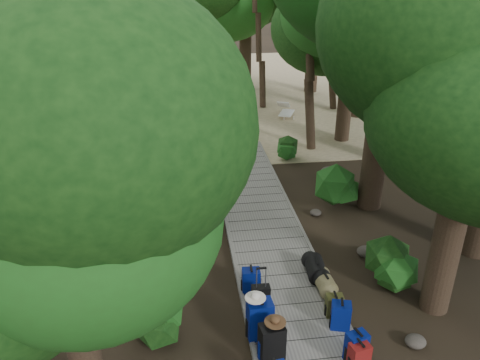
{
  "coord_description": "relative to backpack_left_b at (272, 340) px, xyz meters",
  "views": [
    {
      "loc": [
        -2.05,
        -9.9,
        6.47
      ],
      "look_at": [
        -0.49,
        1.74,
        1.0
      ],
      "focal_mm": 35.0,
      "sensor_mm": 36.0,
      "label": 1
    }
  ],
  "objects": [
    {
      "name": "tree_right_c",
      "position": [
        3.98,
        5.46,
        4.33
      ],
      "size": [
        5.6,
        5.6,
        9.69
      ],
      "primitive_type": null,
      "color": "black",
      "rests_on": "ground"
    },
    {
      "name": "backpack_right_a",
      "position": [
        1.42,
        -0.45,
        -0.09
      ],
      "size": [
        0.38,
        0.3,
        0.6
      ],
      "primitive_type": null,
      "rotation": [
        0.0,
        0.0,
        0.21
      ],
      "color": "maroon",
      "rests_on": "boardwalk"
    },
    {
      "name": "boardwalk",
      "position": [
        0.68,
        4.85,
        -0.45
      ],
      "size": [
        2.0,
        12.0,
        0.12
      ],
      "primitive_type": "cube",
      "color": "gray",
      "rests_on": "ground"
    },
    {
      "name": "tree_left_c",
      "position": [
        -3.45,
        6.42,
        3.08
      ],
      "size": [
        4.13,
        4.13,
        7.19
      ],
      "primitive_type": null,
      "color": "black",
      "rests_on": "ground"
    },
    {
      "name": "tree_back_d",
      "position": [
        -5.0,
        18.93,
        3.45
      ],
      "size": [
        4.75,
        4.75,
        7.92
      ],
      "primitive_type": null,
      "color": "black",
      "rests_on": "ground"
    },
    {
      "name": "backpack_right_d",
      "position": [
        1.44,
        0.93,
        -0.14
      ],
      "size": [
        0.35,
        0.26,
        0.5
      ],
      "primitive_type": null,
      "rotation": [
        0.0,
        0.0,
        -0.07
      ],
      "color": "#3F431B",
      "rests_on": "boardwalk"
    },
    {
      "name": "rock_left_b",
      "position": [
        -1.8,
        2.29,
        -0.41
      ],
      "size": [
        0.4,
        0.36,
        0.22
      ],
      "primitive_type": null,
      "color": "#4C473F",
      "rests_on": "ground"
    },
    {
      "name": "tree_left_a",
      "position": [
        -2.92,
        -0.77,
        2.78
      ],
      "size": [
        3.96,
        3.96,
        6.6
      ],
      "primitive_type": null,
      "color": "black",
      "rests_on": "ground"
    },
    {
      "name": "shrub_right_a",
      "position": [
        2.95,
        1.82,
        -0.01
      ],
      "size": [
        1.12,
        1.12,
        1.01
      ],
      "primitive_type": null,
      "color": "#1D5218",
      "rests_on": "ground"
    },
    {
      "name": "tree_right_d",
      "position": [
        6.35,
        8.0,
        4.83
      ],
      "size": [
        5.83,
        5.83,
        10.69
      ],
      "primitive_type": null,
      "color": "black",
      "rests_on": "ground"
    },
    {
      "name": "backpack_left_d",
      "position": [
        -0.07,
        1.9,
        -0.11
      ],
      "size": [
        0.39,
        0.29,
        0.58
      ],
      "primitive_type": null,
      "rotation": [
        0.0,
        0.0,
        -0.06
      ],
      "color": "navy",
      "rests_on": "boardwalk"
    },
    {
      "name": "rock_left_d",
      "position": [
        -1.39,
        7.22,
        -0.43
      ],
      "size": [
        0.32,
        0.28,
        0.17
      ],
      "primitive_type": null,
      "color": "#4C473F",
      "rests_on": "ground"
    },
    {
      "name": "rock_left_c",
      "position": [
        -0.68,
        4.74,
        -0.35
      ],
      "size": [
        0.59,
        0.53,
        0.32
      ],
      "primitive_type": null,
      "color": "#4C473F",
      "rests_on": "ground"
    },
    {
      "name": "shrub_left_a",
      "position": [
        -1.86,
        0.95,
        -0.06
      ],
      "size": [
        1.0,
        1.0,
        0.9
      ],
      "primitive_type": null,
      "color": "#1D5218",
      "rests_on": "ground"
    },
    {
      "name": "backpack_left_b",
      "position": [
        0.0,
        0.0,
        0.0
      ],
      "size": [
        0.47,
        0.36,
        0.79
      ],
      "primitive_type": null,
      "rotation": [
        0.0,
        0.0,
        0.14
      ],
      "color": "black",
      "rests_on": "boardwalk"
    },
    {
      "name": "palm_right_a",
      "position": [
        3.69,
        10.44,
        3.41
      ],
      "size": [
        4.61,
        4.61,
        7.85
      ],
      "primitive_type": null,
      "color": "#103B11",
      "rests_on": "ground"
    },
    {
      "name": "hat_white",
      "position": [
        -0.2,
        0.59,
        0.53
      ],
      "size": [
        0.39,
        0.39,
        0.13
      ],
      "primitive_type": null,
      "color": "silver",
      "rests_on": "backpack_left_c"
    },
    {
      "name": "rock_right_c",
      "position": [
        2.27,
        5.1,
        -0.43
      ],
      "size": [
        0.32,
        0.29,
        0.18
      ],
      "primitive_type": null,
      "color": "#4C473F",
      "rests_on": "ground"
    },
    {
      "name": "lone_suitcase_on_sand",
      "position": [
        1.12,
        11.86,
        -0.14
      ],
      "size": [
        0.46,
        0.28,
        0.7
      ],
      "primitive_type": null,
      "rotation": [
        0.0,
        0.0,
        0.07
      ],
      "color": "black",
      "rests_on": "sand_beach"
    },
    {
      "name": "shrub_right_b",
      "position": [
        2.99,
        5.37,
        0.14
      ],
      "size": [
        1.46,
        1.46,
        1.32
      ],
      "primitive_type": null,
      "color": "#1D5218",
      "rests_on": "ground"
    },
    {
      "name": "backpack_right_b",
      "position": [
        1.45,
        -0.25,
        -0.07
      ],
      "size": [
        0.42,
        0.34,
        0.65
      ],
      "primitive_type": null,
      "rotation": [
        0.0,
        0.0,
        0.28
      ],
      "color": "navy",
      "rests_on": "boardwalk"
    },
    {
      "name": "tree_right_a",
      "position": [
        3.61,
        1.02,
        3.53
      ],
      "size": [
        4.85,
        4.85,
        8.09
      ],
      "primitive_type": null,
      "color": "black",
      "rests_on": "ground"
    },
    {
      "name": "rock_right_d",
      "position": [
        3.46,
        7.66,
        -0.36
      ],
      "size": [
        0.56,
        0.5,
        0.31
      ],
      "primitive_type": null,
      "color": "#4C473F",
      "rests_on": "ground"
    },
    {
      "name": "backpack_right_c",
      "position": [
        1.45,
        0.58,
        -0.09
      ],
      "size": [
        0.42,
        0.35,
        0.62
      ],
      "primitive_type": null,
      "rotation": [
        0.0,
        0.0,
        -0.28
      ],
      "color": "navy",
      "rests_on": "boardwalk"
    },
    {
      "name": "kayak",
      "position": [
        -2.22,
        13.93,
        -0.33
      ],
      "size": [
        1.65,
        3.31,
        0.32
      ],
      "primitive_type": "ellipsoid",
      "rotation": [
        0.0,
        0.0,
        -0.3
      ],
      "color": "#A20D10",
      "rests_on": "sand_beach"
    },
    {
      "name": "duffel_right_khaki",
      "position": [
        1.49,
        1.7,
        -0.2
      ],
      "size": [
        0.42,
        0.6,
        0.38
      ],
      "primitive_type": null,
      "rotation": [
        0.0,
        0.0,
        0.07
      ],
      "color": "olive",
      "rests_on": "boardwalk"
    },
    {
      "name": "shrub_right_c",
      "position": [
        2.37,
        9.27,
        -0.09
      ],
      "size": [
        0.94,
        0.94,
        0.85
      ],
      "primitive_type": null,
      "color": "#1D5218",
      "rests_on": "ground"
    },
    {
      "name": "palm_right_b",
      "position": [
        6.05,
        15.55,
        3.69
      ],
      "size": [
        4.35,
        4.35,
        8.4
      ],
      "primitive_type": null,
      "color": "#103B11",
      "rests_on": "ground"
    },
    {
      "name": "palm_left_a",
      "position": [
        -4.13,
        10.55,
        2.87
      ],
      "size": [
        4.25,
        4.25,
        6.76
      ],
      "primitive_type": null,
      "color": "#103B11",
      "rests_on": "ground"
    },
    {
      "name": "sand_beach",
      "position": [
        0.68,
        19.85,
        -0.5
      ],
      "size": [
        40.0,
        22.0,
        0.02
      ],
      "primitive_type": "cube",
      "color": "#D2BA8E",
      "rests_on": "ground"
    },
    {
      "name": "duffel_right_black",
      "position": [
        1.43,
        2.19,
        -0.18
      ],
      "size": [
        0.49,
        0.72,
        0.42
      ],
      "primitive_type": null,
      "rotation": [
        0.0,
        0.0,
        -0.1
      ],
      "color": "black",
      "rests_on": "boardwalk"
    },
    {
      "name": "suitcase_on_boardwalk",
      "position": [
        0.03,
        1.28,
        -0.11
      ],
      "size": [
        0.36,
        0.2,
        0.56
      ],
      "primitive_type": null,
      "rotation": [
        0.0,
        0.0,
        -0.01
      ],
      "color": "black",
      "rests_on": "boardwalk"
    },
    {
      "name": "shrub_left_b",
      "position": [
        -1.34,
        5.04,
        -0.12
      ],
      "size": [
        0.87,
        0.87,
        0.79
      ],
      "primitive_type": null,
      "color": "#1D5218",
      "rests_on": "ground"
    },
    {
      "name": "backpack_left_c",
      "position": [
        -0.11,
        0.56,
        0.04
      ],
      "size": [
        0.49,
        0.37,
        0.86
      ],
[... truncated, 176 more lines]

